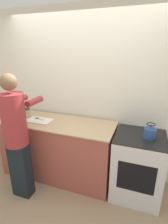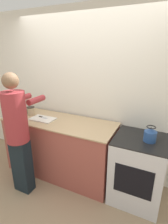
{
  "view_description": "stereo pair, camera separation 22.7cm",
  "coord_description": "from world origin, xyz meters",
  "px_view_note": "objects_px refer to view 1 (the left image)",
  "views": [
    {
      "loc": [
        0.89,
        -1.85,
        1.97
      ],
      "look_at": [
        0.14,
        0.23,
        1.19
      ],
      "focal_mm": 28.0,
      "sensor_mm": 36.0,
      "label": 1
    },
    {
      "loc": [
        1.1,
        -1.76,
        1.97
      ],
      "look_at": [
        0.14,
        0.23,
        1.19
      ],
      "focal_mm": 28.0,
      "sensor_mm": 36.0,
      "label": 2
    }
  ],
  "objects_px": {
    "cutting_board": "(40,121)",
    "kettle": "(150,132)",
    "knife": "(39,119)",
    "bowl_prep": "(20,112)",
    "oven": "(137,166)",
    "person": "(17,134)",
    "canister_jar": "(26,113)"
  },
  "relations": [
    {
      "from": "knife",
      "to": "cutting_board",
      "type": "bearing_deg",
      "value": -43.95
    },
    {
      "from": "person",
      "to": "oven",
      "type": "bearing_deg",
      "value": 20.08
    },
    {
      "from": "bowl_prep",
      "to": "oven",
      "type": "bearing_deg",
      "value": -2.85
    },
    {
      "from": "oven",
      "to": "cutting_board",
      "type": "bearing_deg",
      "value": -178.17
    },
    {
      "from": "cutting_board",
      "to": "bowl_prep",
      "type": "relative_size",
      "value": 2.09
    },
    {
      "from": "canister_jar",
      "to": "kettle",
      "type": "bearing_deg",
      "value": -1.66
    },
    {
      "from": "bowl_prep",
      "to": "canister_jar",
      "type": "bearing_deg",
      "value": -20.53
    },
    {
      "from": "oven",
      "to": "bowl_prep",
      "type": "distance_m",
      "value": 2.04
    },
    {
      "from": "person",
      "to": "knife",
      "type": "bearing_deg",
      "value": 90.88
    },
    {
      "from": "knife",
      "to": "canister_jar",
      "type": "distance_m",
      "value": 0.29
    },
    {
      "from": "oven",
      "to": "kettle",
      "type": "relative_size",
      "value": 4.74
    },
    {
      "from": "knife",
      "to": "canister_jar",
      "type": "xyz_separation_m",
      "value": [
        -0.28,
        0.05,
        0.05
      ]
    },
    {
      "from": "bowl_prep",
      "to": "knife",
      "type": "bearing_deg",
      "value": -14.37
    },
    {
      "from": "knife",
      "to": "bowl_prep",
      "type": "bearing_deg",
      "value": 176.51
    },
    {
      "from": "oven",
      "to": "bowl_prep",
      "type": "xyz_separation_m",
      "value": [
        -1.97,
        0.1,
        0.52
      ]
    },
    {
      "from": "oven",
      "to": "person",
      "type": "distance_m",
      "value": 1.68
    },
    {
      "from": "person",
      "to": "cutting_board",
      "type": "distance_m",
      "value": 0.5
    },
    {
      "from": "cutting_board",
      "to": "kettle",
      "type": "distance_m",
      "value": 1.6
    },
    {
      "from": "kettle",
      "to": "bowl_prep",
      "type": "height_order",
      "value": "kettle"
    },
    {
      "from": "knife",
      "to": "canister_jar",
      "type": "relative_size",
      "value": 1.31
    },
    {
      "from": "person",
      "to": "bowl_prep",
      "type": "height_order",
      "value": "person"
    },
    {
      "from": "cutting_board",
      "to": "bowl_prep",
      "type": "distance_m",
      "value": 0.49
    },
    {
      "from": "knife",
      "to": "oven",
      "type": "bearing_deg",
      "value": 11.53
    },
    {
      "from": "person",
      "to": "bowl_prep",
      "type": "distance_m",
      "value": 0.8
    },
    {
      "from": "oven",
      "to": "cutting_board",
      "type": "xyz_separation_m",
      "value": [
        -1.5,
        -0.05,
        0.49
      ]
    },
    {
      "from": "oven",
      "to": "person",
      "type": "bearing_deg",
      "value": -159.92
    },
    {
      "from": "oven",
      "to": "canister_jar",
      "type": "bearing_deg",
      "value": 178.89
    },
    {
      "from": "knife",
      "to": "bowl_prep",
      "type": "relative_size",
      "value": 0.99
    },
    {
      "from": "knife",
      "to": "bowl_prep",
      "type": "height_order",
      "value": "bowl_prep"
    },
    {
      "from": "cutting_board",
      "to": "bowl_prep",
      "type": "xyz_separation_m",
      "value": [
        -0.47,
        0.15,
        0.03
      ]
    },
    {
      "from": "kettle",
      "to": "canister_jar",
      "type": "height_order",
      "value": "kettle"
    },
    {
      "from": "oven",
      "to": "person",
      "type": "relative_size",
      "value": 0.53
    }
  ]
}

